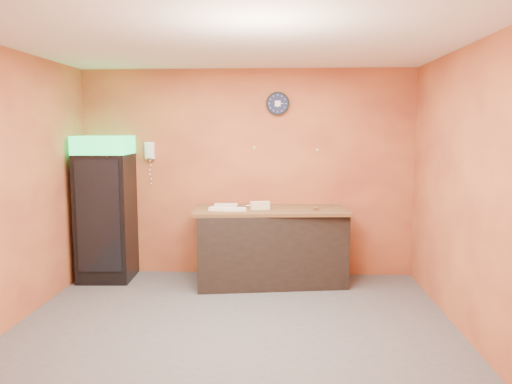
{
  "coord_description": "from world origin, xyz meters",
  "views": [
    {
      "loc": [
        0.47,
        -4.77,
        1.99
      ],
      "look_at": [
        0.19,
        0.6,
        1.32
      ],
      "focal_mm": 35.0,
      "sensor_mm": 36.0,
      "label": 1
    }
  ],
  "objects": [
    {
      "name": "floor",
      "position": [
        0.0,
        0.0,
        0.0
      ],
      "size": [
        4.5,
        4.5,
        0.0
      ],
      "primitive_type": "plane",
      "color": "#47474C",
      "rests_on": "ground"
    },
    {
      "name": "back_wall",
      "position": [
        0.0,
        2.0,
        1.4
      ],
      "size": [
        4.5,
        0.02,
        2.8
      ],
      "primitive_type": "cube",
      "color": "#D1763B",
      "rests_on": "floor"
    },
    {
      "name": "left_wall",
      "position": [
        -2.25,
        0.0,
        1.4
      ],
      "size": [
        0.02,
        4.0,
        2.8
      ],
      "primitive_type": "cube",
      "color": "#D1763B",
      "rests_on": "floor"
    },
    {
      "name": "right_wall",
      "position": [
        2.25,
        0.0,
        1.4
      ],
      "size": [
        0.02,
        4.0,
        2.8
      ],
      "primitive_type": "cube",
      "color": "#D1763B",
      "rests_on": "floor"
    },
    {
      "name": "ceiling",
      "position": [
        0.0,
        0.0,
        2.8
      ],
      "size": [
        4.5,
        4.0,
        0.02
      ],
      "primitive_type": "cube",
      "color": "white",
      "rests_on": "back_wall"
    },
    {
      "name": "beverage_cooler",
      "position": [
        -1.85,
        1.61,
        0.93
      ],
      "size": [
        0.7,
        0.71,
        1.91
      ],
      "rotation": [
        0.0,
        0.0,
        0.05
      ],
      "color": "black",
      "rests_on": "floor"
    },
    {
      "name": "prep_counter",
      "position": [
        0.33,
        1.58,
        0.47
      ],
      "size": [
        1.98,
        1.1,
        0.94
      ],
      "primitive_type": "cube",
      "rotation": [
        0.0,
        0.0,
        0.15
      ],
      "color": "black",
      "rests_on": "floor"
    },
    {
      "name": "wall_clock",
      "position": [
        0.41,
        1.97,
        2.33
      ],
      "size": [
        0.31,
        0.06,
        0.31
      ],
      "color": "black",
      "rests_on": "back_wall"
    },
    {
      "name": "wall_phone",
      "position": [
        -1.32,
        1.95,
        1.71
      ],
      "size": [
        0.13,
        0.11,
        0.23
      ],
      "color": "white",
      "rests_on": "back_wall"
    },
    {
      "name": "butcher_paper",
      "position": [
        0.33,
        1.58,
        0.96
      ],
      "size": [
        2.02,
        1.0,
        0.04
      ],
      "primitive_type": "cube",
      "rotation": [
        0.0,
        0.0,
        0.08
      ],
      "color": "brown",
      "rests_on": "prep_counter"
    },
    {
      "name": "sub_roll_stack",
      "position": [
        0.2,
        1.49,
        1.03
      ],
      "size": [
        0.26,
        0.15,
        0.1
      ],
      "rotation": [
        0.0,
        0.0,
        0.3
      ],
      "color": "#F5EABF",
      "rests_on": "butcher_paper"
    },
    {
      "name": "wrapped_sandwich_left",
      "position": [
        -0.29,
        1.39,
        1.0
      ],
      "size": [
        0.3,
        0.15,
        0.04
      ],
      "primitive_type": "cube",
      "rotation": [
        0.0,
        0.0,
        -0.14
      ],
      "color": "white",
      "rests_on": "butcher_paper"
    },
    {
      "name": "wrapped_sandwich_mid",
      "position": [
        -0.11,
        1.37,
        1.0
      ],
      "size": [
        0.28,
        0.15,
        0.04
      ],
      "primitive_type": "cube",
      "rotation": [
        0.0,
        0.0,
        0.16
      ],
      "color": "white",
      "rests_on": "butcher_paper"
    },
    {
      "name": "wrapped_sandwich_right",
      "position": [
        -0.26,
        1.68,
        1.0
      ],
      "size": [
        0.3,
        0.12,
        0.04
      ],
      "primitive_type": "cube",
      "rotation": [
        0.0,
        0.0,
        -0.01
      ],
      "color": "white",
      "rests_on": "butcher_paper"
    },
    {
      "name": "kitchen_tool",
      "position": [
        0.16,
        1.73,
        1.01
      ],
      "size": [
        0.06,
        0.06,
        0.06
      ],
      "primitive_type": "cylinder",
      "color": "silver",
      "rests_on": "butcher_paper"
    }
  ]
}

